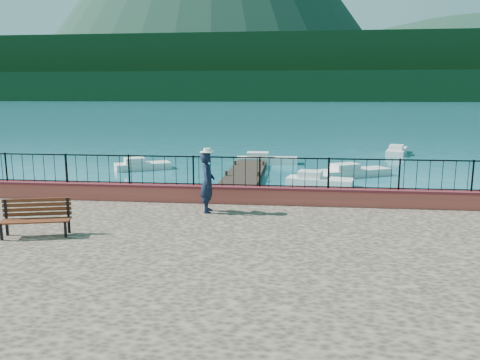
% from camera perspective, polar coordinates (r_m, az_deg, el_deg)
% --- Properties ---
extents(ground, '(2000.00, 2000.00, 0.00)m').
position_cam_1_polar(ground, '(12.25, 2.50, -12.45)').
color(ground, '#19596B').
rests_on(ground, ground).
extents(parapet, '(28.00, 0.46, 0.58)m').
position_cam_1_polar(parapet, '(15.33, 3.53, -1.89)').
color(parapet, '#B74642').
rests_on(parapet, promenade).
extents(railing, '(27.00, 0.05, 0.95)m').
position_cam_1_polar(railing, '(15.18, 3.56, 0.94)').
color(railing, black).
rests_on(railing, parapet).
extents(dock, '(2.00, 16.00, 0.30)m').
position_cam_1_polar(dock, '(23.87, -0.25, -0.67)').
color(dock, '#2D231C').
rests_on(dock, ground).
extents(far_forest, '(900.00, 60.00, 18.00)m').
position_cam_1_polar(far_forest, '(311.28, 6.50, 11.21)').
color(far_forest, black).
rests_on(far_forest, ground).
extents(foothills, '(900.00, 120.00, 44.00)m').
position_cam_1_polar(foothills, '(371.65, 6.56, 13.09)').
color(foothills, black).
rests_on(foothills, ground).
extents(park_bench, '(1.77, 0.96, 0.93)m').
position_cam_1_polar(park_bench, '(12.97, -23.58, -5.09)').
color(park_bench, black).
rests_on(park_bench, promenade).
extents(person, '(0.50, 0.71, 1.84)m').
position_cam_1_polar(person, '(14.19, -3.99, -0.29)').
color(person, black).
rests_on(person, promenade).
extents(hat, '(0.44, 0.44, 0.12)m').
position_cam_1_polar(hat, '(14.04, -4.04, 3.64)').
color(hat, silver).
rests_on(hat, person).
extents(boat_0, '(4.34, 1.41, 0.80)m').
position_cam_1_polar(boat_0, '(20.66, -11.73, -1.94)').
color(boat_0, silver).
rests_on(boat_0, ground).
extents(boat_1, '(3.61, 2.02, 0.80)m').
position_cam_1_polar(boat_1, '(24.76, 9.70, 0.18)').
color(boat_1, silver).
rests_on(boat_1, ground).
extents(boat_2, '(4.36, 3.12, 0.80)m').
position_cam_1_polar(boat_2, '(28.14, 13.76, 1.26)').
color(boat_2, silver).
rests_on(boat_2, ground).
extents(boat_3, '(3.63, 2.78, 0.80)m').
position_cam_1_polar(boat_3, '(30.41, -11.77, 2.01)').
color(boat_3, silver).
rests_on(boat_3, ground).
extents(boat_4, '(4.20, 1.36, 0.80)m').
position_cam_1_polar(boat_4, '(32.41, 3.28, 2.73)').
color(boat_4, white).
rests_on(boat_4, ground).
extents(boat_5, '(2.47, 4.44, 0.80)m').
position_cam_1_polar(boat_5, '(39.56, 18.59, 3.61)').
color(boat_5, silver).
rests_on(boat_5, ground).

